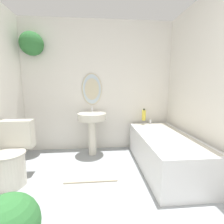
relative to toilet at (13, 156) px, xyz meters
The scene contains 6 objects.
wall_back 1.71m from the toilet, 47.41° to the left, with size 2.86×0.39×2.40m.
toilet is the anchor object (origin of this frame).
pedestal_sink 1.26m from the toilet, 37.30° to the left, with size 0.50×0.50×0.85m.
bathtub 2.09m from the toilet, ahead, with size 0.75×1.61×0.59m.
shampoo_bottle 2.16m from the toilet, 24.10° to the left, with size 0.07×0.07×0.22m.
bath_mat 1.04m from the toilet, ahead, with size 0.69×0.37×0.02m.
Camera 1 is at (-0.02, -0.25, 1.23)m, focal length 26.00 mm.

